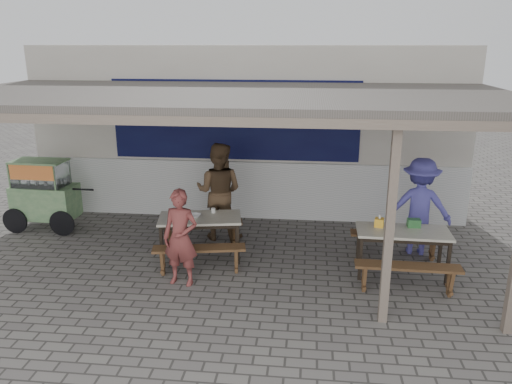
{
  "coord_description": "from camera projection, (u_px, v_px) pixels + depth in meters",
  "views": [
    {
      "loc": [
        1.32,
        -6.92,
        3.56
      ],
      "look_at": [
        0.46,
        0.9,
        1.19
      ],
      "focal_mm": 35.0,
      "sensor_mm": 36.0,
      "label": 1
    }
  ],
  "objects": [
    {
      "name": "donation_box",
      "position": [
        414.0,
        223.0,
        7.88
      ],
      "size": [
        0.2,
        0.14,
        0.13
      ],
      "primitive_type": "cube",
      "rotation": [
        0.0,
        0.0,
        0.04
      ],
      "color": "#306E36",
      "rests_on": "table_right"
    },
    {
      "name": "condiment_bowl",
      "position": [
        194.0,
        216.0,
        8.32
      ],
      "size": [
        0.21,
        0.21,
        0.05
      ],
      "primitive_type": "imported",
      "rotation": [
        0.0,
        0.0,
        -0.01
      ],
      "color": "silver",
      "rests_on": "table_left"
    },
    {
      "name": "table_left",
      "position": [
        200.0,
        221.0,
        8.37
      ],
      "size": [
        1.47,
        0.93,
        0.75
      ],
      "rotation": [
        0.0,
        0.0,
        0.18
      ],
      "color": "beige",
      "rests_on": "ground"
    },
    {
      "name": "bench_left_wall",
      "position": [
        202.0,
        227.0,
        9.03
      ],
      "size": [
        1.49,
        0.54,
        0.45
      ],
      "rotation": [
        0.0,
        0.0,
        0.18
      ],
      "color": "brown",
      "rests_on": "ground"
    },
    {
      "name": "condiment_jar",
      "position": [
        213.0,
        210.0,
        8.54
      ],
      "size": [
        0.08,
        0.08,
        0.08
      ],
      "primitive_type": "cylinder",
      "color": "white",
      "rests_on": "table_left"
    },
    {
      "name": "patron_street_side",
      "position": [
        181.0,
        238.0,
        7.47
      ],
      "size": [
        0.59,
        0.43,
        1.49
      ],
      "primitive_type": "imported",
      "rotation": [
        0.0,
        0.0,
        -0.15
      ],
      "color": "brown",
      "rests_on": "ground"
    },
    {
      "name": "back_wall",
      "position": [
        248.0,
        132.0,
        10.66
      ],
      "size": [
        9.0,
        1.28,
        3.5
      ],
      "color": "beige",
      "rests_on": "ground"
    },
    {
      "name": "ground",
      "position": [
        220.0,
        281.0,
        7.75
      ],
      "size": [
        60.0,
        60.0,
        0.0
      ],
      "primitive_type": "plane",
      "color": "#64605A",
      "rests_on": "ground"
    },
    {
      "name": "bench_right_street",
      "position": [
        407.0,
        272.0,
        7.27
      ],
      "size": [
        1.53,
        0.32,
        0.45
      ],
      "rotation": [
        0.0,
        0.0,
        -0.02
      ],
      "color": "brown",
      "rests_on": "ground"
    },
    {
      "name": "vendor_cart",
      "position": [
        44.0,
        192.0,
        9.72
      ],
      "size": [
        1.76,
        0.72,
        1.39
      ],
      "rotation": [
        0.0,
        0.0,
        -0.04
      ],
      "color": "#84A66E",
      "rests_on": "ground"
    },
    {
      "name": "bench_left_street",
      "position": [
        199.0,
        254.0,
        7.91
      ],
      "size": [
        1.49,
        0.54,
        0.45
      ],
      "rotation": [
        0.0,
        0.0,
        0.18
      ],
      "color": "brown",
      "rests_on": "ground"
    },
    {
      "name": "tissue_box",
      "position": [
        379.0,
        222.0,
        7.89
      ],
      "size": [
        0.16,
        0.16,
        0.14
      ],
      "primitive_type": "cube",
      "rotation": [
        0.0,
        0.0,
        -0.22
      ],
      "color": "yellow",
      "rests_on": "table_right"
    },
    {
      "name": "patron_wall_side",
      "position": [
        219.0,
        191.0,
        9.2
      ],
      "size": [
        0.97,
        0.8,
        1.82
      ],
      "primitive_type": "imported",
      "rotation": [
        0.0,
        0.0,
        3.01
      ],
      "color": "brown",
      "rests_on": "ground"
    },
    {
      "name": "bench_right_wall",
      "position": [
        396.0,
        240.0,
        8.47
      ],
      "size": [
        1.53,
        0.32,
        0.45
      ],
      "rotation": [
        0.0,
        0.0,
        -0.02
      ],
      "color": "brown",
      "rests_on": "ground"
    },
    {
      "name": "patron_right_table",
      "position": [
        419.0,
        206.0,
        8.57
      ],
      "size": [
        1.17,
        0.76,
        1.7
      ],
      "primitive_type": "imported",
      "rotation": [
        0.0,
        0.0,
        3.02
      ],
      "color": "#4E4AA7",
      "rests_on": "ground"
    },
    {
      "name": "table_right",
      "position": [
        403.0,
        235.0,
        7.78
      ],
      "size": [
        1.44,
        0.7,
        0.75
      ],
      "rotation": [
        0.0,
        0.0,
        -0.02
      ],
      "color": "beige",
      "rests_on": "ground"
    },
    {
      "name": "warung_roof",
      "position": [
        228.0,
        98.0,
        7.82
      ],
      "size": [
        9.0,
        4.21,
        2.81
      ],
      "color": "#4F4844",
      "rests_on": "ground"
    }
  ]
}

